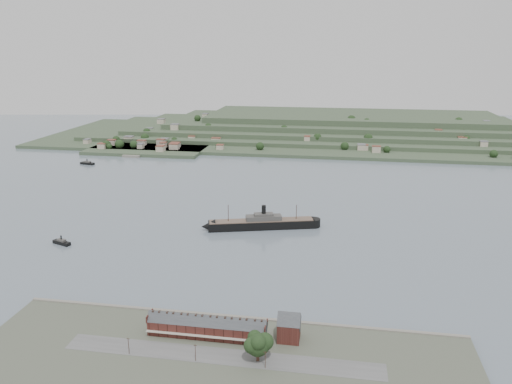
% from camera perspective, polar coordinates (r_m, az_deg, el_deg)
% --- Properties ---
extents(ground, '(1400.00, 1400.00, 0.00)m').
position_cam_1_polar(ground, '(389.56, 2.20, -3.36)').
color(ground, slate).
rests_on(ground, ground).
extents(near_shore, '(220.00, 80.00, 2.60)m').
position_cam_1_polar(near_shore, '(224.43, -4.28, -19.10)').
color(near_shore, '#4C5142').
rests_on(near_shore, ground).
extents(terrace_row, '(55.60, 9.80, 11.07)m').
position_cam_1_polar(terrace_row, '(238.54, -5.64, -15.12)').
color(terrace_row, '#451E18').
rests_on(terrace_row, ground).
extents(gabled_building, '(10.40, 10.18, 14.09)m').
position_cam_1_polar(gabled_building, '(235.35, 3.79, -15.16)').
color(gabled_building, '#451E18').
rests_on(gabled_building, ground).
extents(far_peninsula, '(760.00, 309.00, 30.00)m').
position_cam_1_polar(far_peninsula, '(766.70, 8.11, 7.18)').
color(far_peninsula, '#33462F').
rests_on(far_peninsula, ground).
extents(steamship, '(87.99, 33.04, 21.54)m').
position_cam_1_polar(steamship, '(372.84, 0.30, -3.62)').
color(steamship, black).
rests_on(steamship, ground).
extents(tugboat, '(14.66, 8.37, 6.40)m').
position_cam_1_polar(tugboat, '(369.73, -21.33, -5.36)').
color(tugboat, black).
rests_on(tugboat, ground).
extents(ferry_west, '(18.21, 8.58, 6.59)m').
position_cam_1_polar(ferry_west, '(609.50, -18.72, 3.15)').
color(ferry_west, black).
rests_on(ferry_west, ground).
extents(fig_tree, '(12.38, 10.73, 13.82)m').
position_cam_1_polar(fig_tree, '(219.49, 0.28, -16.97)').
color(fig_tree, '#3B251B').
rests_on(fig_tree, ground).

